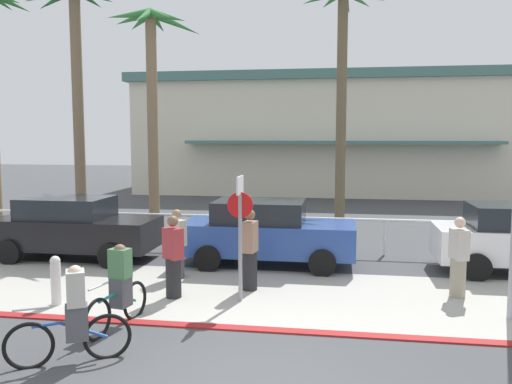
% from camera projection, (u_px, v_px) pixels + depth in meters
% --- Properties ---
extents(ground_plane, '(80.00, 80.00, 0.00)m').
position_uv_depth(ground_plane, '(306.00, 242.00, 16.86)').
color(ground_plane, '#424447').
extents(sidewalk_strip, '(44.00, 4.00, 0.02)m').
position_uv_depth(sidewalk_strip, '(288.00, 296.00, 11.17)').
color(sidewalk_strip, '#ADAAA0').
rests_on(sidewalk_strip, ground).
extents(curb_paint, '(44.00, 0.24, 0.03)m').
position_uv_depth(curb_paint, '(276.00, 330.00, 9.20)').
color(curb_paint, maroon).
rests_on(curb_paint, ground).
extents(building_backdrop, '(23.82, 11.33, 6.83)m').
position_uv_depth(building_backdrop, '(340.00, 134.00, 33.00)').
color(building_backdrop, beige).
rests_on(building_backdrop, ground).
extents(rail_fence, '(23.07, 0.08, 1.04)m').
position_uv_depth(rail_fence, '(303.00, 224.00, 15.30)').
color(rail_fence, white).
rests_on(rail_fence, ground).
extents(stop_sign_bike_lane, '(0.52, 0.56, 2.56)m').
position_uv_depth(stop_sign_bike_lane, '(240.00, 220.00, 10.66)').
color(stop_sign_bike_lane, gray).
rests_on(stop_sign_bike_lane, ground).
extents(bollard_1, '(0.20, 0.20, 1.00)m').
position_uv_depth(bollard_1, '(56.00, 280.00, 10.55)').
color(bollard_1, white).
rests_on(bollard_1, ground).
extents(palm_tree_1, '(3.27, 3.53, 8.26)m').
position_uv_depth(palm_tree_1, '(75.00, 44.00, 17.45)').
color(palm_tree_1, '#756047').
rests_on(palm_tree_1, ground).
extents(palm_tree_2, '(2.75, 2.89, 7.57)m').
position_uv_depth(palm_tree_2, '(152.00, 66.00, 17.90)').
color(palm_tree_2, '#846B4C').
rests_on(palm_tree_2, ground).
extents(palm_tree_3, '(3.20, 2.89, 8.54)m').
position_uv_depth(palm_tree_3, '(341.00, 47.00, 18.75)').
color(palm_tree_3, brown).
rests_on(palm_tree_3, ground).
extents(car_black_1, '(4.40, 2.02, 1.69)m').
position_uv_depth(car_black_1, '(74.00, 227.00, 14.53)').
color(car_black_1, black).
rests_on(car_black_1, ground).
extents(car_blue_2, '(4.40, 2.02, 1.69)m').
position_uv_depth(car_blue_2, '(267.00, 232.00, 13.80)').
color(car_blue_2, '#284793').
rests_on(car_blue_2, ground).
extents(cyclist_teal_0, '(0.43, 1.79, 1.50)m').
position_uv_depth(cyclist_teal_0, '(119.00, 288.00, 9.36)').
color(cyclist_teal_0, black).
rests_on(cyclist_teal_0, ground).
extents(cyclist_blue_1, '(1.63, 0.91, 1.50)m').
position_uv_depth(cyclist_blue_1, '(73.00, 317.00, 7.87)').
color(cyclist_blue_1, black).
rests_on(cyclist_blue_1, ground).
extents(pedestrian_0, '(0.47, 0.43, 1.65)m').
position_uv_depth(pedestrian_0, '(177.00, 247.00, 12.52)').
color(pedestrian_0, '#4C4C51').
rests_on(pedestrian_0, ground).
extents(pedestrian_1, '(0.48, 0.44, 1.73)m').
position_uv_depth(pedestrian_1, '(173.00, 260.00, 10.99)').
color(pedestrian_1, '#232326').
rests_on(pedestrian_1, ground).
extents(pedestrian_2, '(0.37, 0.44, 1.78)m').
position_uv_depth(pedestrian_2, '(250.00, 253.00, 11.53)').
color(pedestrian_2, '#232326').
rests_on(pedestrian_2, ground).
extents(pedestrian_3, '(0.40, 0.46, 1.69)m').
position_uv_depth(pedestrian_3, '(459.00, 261.00, 11.03)').
color(pedestrian_3, gray).
rests_on(pedestrian_3, ground).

